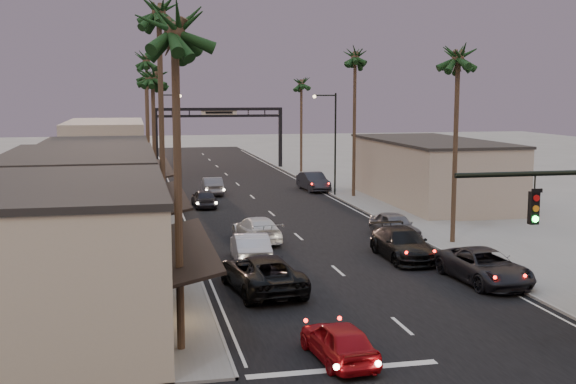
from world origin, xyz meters
name	(u,v)px	position (x,y,z in m)	size (l,w,h in m)	color
ground	(265,207)	(0.00, 40.00, 0.00)	(200.00, 200.00, 0.00)	slate
road	(254,198)	(0.00, 45.00, 0.00)	(14.00, 120.00, 0.02)	black
sidewalk_left	(141,190)	(-9.50, 52.00, 0.06)	(5.00, 92.00, 0.12)	slate
sidewalk_right	(338,185)	(9.50, 52.00, 0.06)	(5.00, 92.00, 0.12)	slate
storefront_near	(56,262)	(-13.00, 12.00, 2.75)	(8.00, 12.00, 5.50)	#C0B193
storefront_mid	(81,205)	(-13.00, 26.00, 2.75)	(8.00, 14.00, 5.50)	gray
storefront_far	(95,177)	(-13.00, 42.00, 2.50)	(8.00, 16.00, 5.00)	#C0B193
storefront_dist	(106,149)	(-13.00, 65.00, 3.00)	(8.00, 20.00, 6.00)	gray
building_right	(431,172)	(14.00, 40.00, 2.50)	(8.00, 18.00, 5.00)	gray
arch	(219,122)	(0.00, 70.00, 5.53)	(15.20, 0.40, 7.27)	black
streetlight_right	(332,136)	(6.92, 45.00, 5.33)	(2.13, 0.30, 9.00)	black
streetlight_left	(165,130)	(-6.92, 58.00, 5.33)	(2.13, 0.30, 9.00)	black
palm_la	(174,19)	(-8.60, 9.00, 11.44)	(3.20, 3.20, 13.20)	#38281C
palm_lb	(159,5)	(-8.60, 22.00, 13.39)	(3.20, 3.20, 15.20)	#38281C
palm_lc	(152,72)	(-8.60, 36.00, 10.47)	(3.20, 3.20, 12.20)	#38281C
palm_ld	(146,57)	(-8.60, 55.00, 12.42)	(3.20, 3.20, 14.20)	#38281C
palm_ra	(458,51)	(8.60, 24.00, 11.44)	(3.20, 3.20, 13.20)	#38281C
palm_rb	(355,52)	(8.60, 44.00, 12.42)	(3.20, 3.20, 14.20)	#38281C
palm_rc	(301,80)	(8.60, 64.00, 10.47)	(3.20, 3.20, 12.20)	#38281C
palm_far	(145,73)	(-8.30, 78.00, 11.44)	(3.20, 3.20, 13.20)	#38281C
oncoming_red	(339,341)	(-3.44, 7.00, 0.70)	(1.65, 4.10, 1.40)	maroon
oncoming_pickup	(262,273)	(-4.47, 16.09, 0.85)	(2.83, 6.14, 1.71)	black
oncoming_silver	(250,248)	(-4.11, 21.59, 0.83)	(1.76, 5.06, 1.67)	#AFAFB4
oncoming_white	(257,229)	(-2.82, 27.09, 0.77)	(2.15, 5.29, 1.53)	silver
oncoming_dgrey	(204,198)	(-4.67, 41.11, 0.73)	(1.73, 4.29, 1.46)	black
oncoming_grey_far	(212,186)	(-3.25, 48.22, 0.78)	(1.65, 4.74, 1.56)	#4F4F54
curbside_near	(484,266)	(6.20, 15.32, 0.80)	(2.65, 5.75, 1.60)	black
curbside_black	(403,244)	(4.18, 20.82, 0.84)	(2.35, 5.77, 1.67)	black
curbside_grey	(395,226)	(5.78, 26.32, 0.80)	(1.89, 4.70, 1.60)	#545359
curbside_far	(313,182)	(6.20, 48.82, 0.85)	(1.80, 5.17, 1.70)	black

